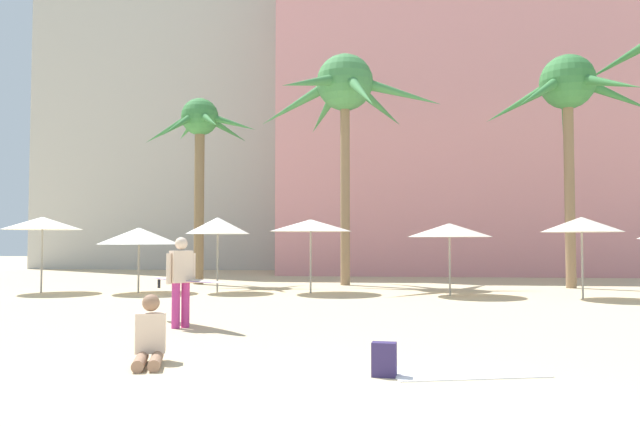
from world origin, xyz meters
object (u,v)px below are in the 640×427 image
(palm_tree_center, at_px, (568,94))
(cafe_umbrella_0, at_px, (449,230))
(person_mid_center, at_px, (150,339))
(palm_tree_left, at_px, (200,134))
(cafe_umbrella_3, at_px, (582,225))
(beach_towel, at_px, (465,372))
(cafe_umbrella_1, at_px, (311,225))
(cafe_umbrella_6, at_px, (43,223))
(person_mid_left, at_px, (183,279))
(palm_tree_right, at_px, (345,93))
(backpack, at_px, (384,360))
(cafe_umbrella_2, at_px, (139,236))
(cafe_umbrella_5, at_px, (218,226))

(palm_tree_center, height_order, cafe_umbrella_0, palm_tree_center)
(person_mid_center, bearing_deg, palm_tree_left, 177.78)
(cafe_umbrella_3, height_order, beach_towel, cafe_umbrella_3)
(cafe_umbrella_0, distance_m, cafe_umbrella_1, 4.40)
(cafe_umbrella_6, distance_m, person_mid_left, 10.36)
(palm_tree_right, relative_size, person_mid_center, 9.28)
(palm_tree_left, bearing_deg, backpack, -65.32)
(cafe_umbrella_2, distance_m, cafe_umbrella_3, 13.66)
(cafe_umbrella_0, bearing_deg, cafe_umbrella_5, 176.76)
(beach_towel, distance_m, backpack, 1.09)
(beach_towel, relative_size, person_mid_left, 0.83)
(palm_tree_left, height_order, person_mid_center, palm_tree_left)
(cafe_umbrella_5, bearing_deg, person_mid_center, -78.89)
(cafe_umbrella_5, xyz_separation_m, beach_towel, (6.47, -11.69, -2.17))
(backpack, bearing_deg, cafe_umbrella_5, 30.51)
(person_mid_center, bearing_deg, person_mid_left, 174.55)
(cafe_umbrella_1, bearing_deg, person_mid_center, -93.92)
(palm_tree_right, height_order, backpack, palm_tree_right)
(cafe_umbrella_3, height_order, cafe_umbrella_5, cafe_umbrella_5)
(beach_towel, relative_size, backpack, 4.62)
(cafe_umbrella_1, distance_m, cafe_umbrella_2, 5.58)
(palm_tree_center, xyz_separation_m, cafe_umbrella_2, (-14.55, -3.63, -5.14))
(cafe_umbrella_2, distance_m, backpack, 14.11)
(palm_tree_center, relative_size, cafe_umbrella_0, 3.24)
(palm_tree_right, distance_m, cafe_umbrella_6, 11.78)
(cafe_umbrella_0, bearing_deg, cafe_umbrella_6, -178.75)
(person_mid_center, bearing_deg, cafe_umbrella_0, 138.06)
(palm_tree_center, distance_m, cafe_umbrella_3, 6.48)
(backpack, height_order, person_mid_center, person_mid_center)
(cafe_umbrella_6, bearing_deg, cafe_umbrella_3, -1.24)
(cafe_umbrella_6, bearing_deg, cafe_umbrella_5, 7.12)
(cafe_umbrella_6, bearing_deg, person_mid_center, -53.85)
(cafe_umbrella_0, height_order, cafe_umbrella_3, cafe_umbrella_3)
(palm_tree_left, relative_size, cafe_umbrella_2, 2.77)
(palm_tree_right, height_order, cafe_umbrella_5, palm_tree_right)
(palm_tree_left, relative_size, cafe_umbrella_3, 3.07)
(palm_tree_left, relative_size, cafe_umbrella_0, 2.81)
(person_mid_center, bearing_deg, cafe_umbrella_5, 174.05)
(cafe_umbrella_3, xyz_separation_m, cafe_umbrella_5, (-11.16, 1.07, 0.03))
(palm_tree_right, xyz_separation_m, cafe_umbrella_6, (-9.61, -4.50, -5.13))
(cafe_umbrella_0, xyz_separation_m, cafe_umbrella_5, (-7.44, 0.42, 0.17))
(palm_tree_center, bearing_deg, cafe_umbrella_1, -161.04)
(cafe_umbrella_3, bearing_deg, beach_towel, -113.85)
(cafe_umbrella_3, bearing_deg, palm_tree_left, 159.78)
(palm_tree_center, xyz_separation_m, cafe_umbrella_5, (-12.07, -3.15, -4.80))
(cafe_umbrella_1, height_order, person_mid_center, cafe_umbrella_1)
(cafe_umbrella_2, distance_m, cafe_umbrella_6, 3.22)
(palm_tree_center, distance_m, cafe_umbrella_6, 18.75)
(cafe_umbrella_1, distance_m, cafe_umbrella_6, 8.76)
(palm_tree_right, bearing_deg, palm_tree_left, -178.97)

